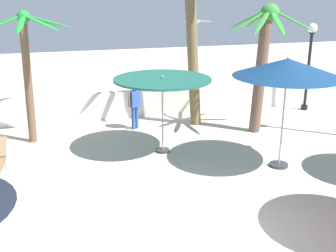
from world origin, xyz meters
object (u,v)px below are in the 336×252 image
(palm_tree_0, at_px, (26,56))
(palm_tree_3, at_px, (264,52))
(lamp_post_2, at_px, (310,55))
(guest_0, at_px, (135,102))
(patio_umbrella_4, at_px, (287,68))
(seagull_1, at_px, (198,21))
(palm_tree_2, at_px, (190,29))
(patio_umbrella_3, at_px, (162,82))

(palm_tree_0, relative_size, palm_tree_3, 0.96)
(lamp_post_2, distance_m, guest_0, 7.49)
(palm_tree_0, bearing_deg, guest_0, 6.19)
(patio_umbrella_4, height_order, lamp_post_2, lamp_post_2)
(palm_tree_3, bearing_deg, seagull_1, 110.39)
(palm_tree_2, height_order, palm_tree_3, palm_tree_2)
(seagull_1, bearing_deg, palm_tree_0, -160.94)
(patio_umbrella_4, xyz_separation_m, palm_tree_3, (0.93, 3.03, -0.03))
(palm_tree_0, height_order, seagull_1, palm_tree_0)
(lamp_post_2, relative_size, seagull_1, 3.33)
(patio_umbrella_3, relative_size, palm_tree_3, 0.66)
(patio_umbrella_3, xyz_separation_m, palm_tree_2, (1.66, 2.41, 1.27))
(patio_umbrella_4, distance_m, seagull_1, 6.37)
(patio_umbrella_3, bearing_deg, palm_tree_0, 151.78)
(palm_tree_0, xyz_separation_m, palm_tree_2, (5.52, 0.33, 0.64))
(palm_tree_2, bearing_deg, seagull_1, 63.22)
(palm_tree_2, xyz_separation_m, lamp_post_2, (5.33, 0.60, -1.22))
(palm_tree_0, bearing_deg, patio_umbrella_4, -31.00)
(palm_tree_0, height_order, palm_tree_2, palm_tree_2)
(palm_tree_2, bearing_deg, patio_umbrella_4, -74.10)
(palm_tree_0, height_order, lamp_post_2, palm_tree_0)
(patio_umbrella_3, bearing_deg, palm_tree_2, 55.44)
(palm_tree_0, height_order, palm_tree_3, palm_tree_3)
(patio_umbrella_4, relative_size, palm_tree_0, 0.74)
(lamp_post_2, xyz_separation_m, seagull_1, (-4.37, 1.30, 1.34))
(patio_umbrella_4, relative_size, guest_0, 1.92)
(patio_umbrella_4, distance_m, palm_tree_2, 4.63)
(palm_tree_3, xyz_separation_m, seagull_1, (-1.22, 3.28, 0.81))
(patio_umbrella_3, height_order, guest_0, patio_umbrella_3)
(patio_umbrella_3, xyz_separation_m, palm_tree_0, (-3.86, 2.07, 0.63))
(patio_umbrella_3, xyz_separation_m, patio_umbrella_4, (2.91, -2.00, 0.61))
(patio_umbrella_3, bearing_deg, guest_0, 98.63)
(palm_tree_3, distance_m, guest_0, 4.80)
(seagull_1, bearing_deg, lamp_post_2, -16.62)
(palm_tree_2, distance_m, lamp_post_2, 5.50)
(palm_tree_0, distance_m, guest_0, 3.98)
(palm_tree_3, xyz_separation_m, lamp_post_2, (3.15, 1.98, -0.53))
(seagull_1, bearing_deg, patio_umbrella_4, -87.34)
(patio_umbrella_3, distance_m, palm_tree_3, 4.02)
(patio_umbrella_3, relative_size, seagull_1, 2.73)
(patio_umbrella_4, bearing_deg, palm_tree_3, 73.02)
(palm_tree_2, bearing_deg, guest_0, 178.75)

